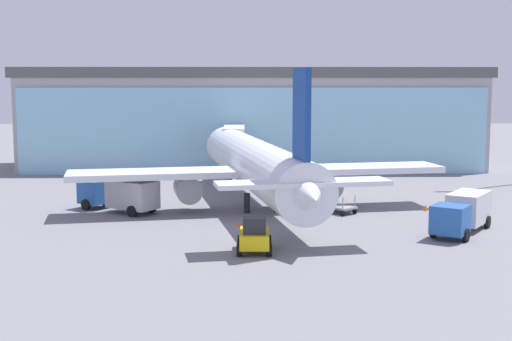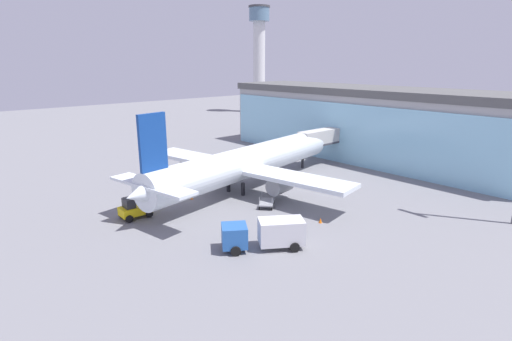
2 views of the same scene
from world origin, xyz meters
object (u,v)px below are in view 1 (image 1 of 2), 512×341
at_px(catering_truck, 120,194).
at_px(safety_cone_nose, 239,223).
at_px(safety_cone_wingtip, 426,207).
at_px(airplane, 257,165).
at_px(pushback_tug, 254,237).
at_px(fuel_truck, 463,212).
at_px(jet_bridge, 234,138).
at_px(baggage_cart, 338,207).

distance_m(catering_truck, safety_cone_nose, 11.39).
bearing_deg(safety_cone_wingtip, airplane, 173.51).
distance_m(pushback_tug, safety_cone_wingtip, 19.78).
bearing_deg(fuel_truck, jet_bridge, -116.55).
bearing_deg(jet_bridge, safety_cone_nose, -178.36).
xyz_separation_m(jet_bridge, safety_cone_wingtip, (15.89, -20.52, -4.03)).
relative_size(airplane, safety_cone_wingtip, 66.30).
bearing_deg(jet_bridge, pushback_tug, -177.01).
height_order(baggage_cart, safety_cone_wingtip, baggage_cart).
bearing_deg(baggage_cart, pushback_tug, -68.41).
xyz_separation_m(airplane, catering_truck, (-11.09, -1.56, -2.11)).
relative_size(catering_truck, safety_cone_nose, 13.14).
relative_size(catering_truck, pushback_tug, 2.24).
xyz_separation_m(catering_truck, safety_cone_wingtip, (24.87, -0.01, -1.19)).
bearing_deg(catering_truck, jet_bridge, -78.25).
relative_size(jet_bridge, airplane, 0.32).
bearing_deg(pushback_tug, fuel_truck, -68.22).
height_order(catering_truck, safety_cone_nose, catering_truck).
bearing_deg(safety_cone_nose, safety_cone_wingtip, 21.21).
height_order(baggage_cart, pushback_tug, pushback_tug).
xyz_separation_m(airplane, safety_cone_wingtip, (13.78, -1.57, -3.30)).
bearing_deg(baggage_cart, fuel_truck, 6.25).
distance_m(fuel_truck, baggage_cart, 10.75).
bearing_deg(catering_truck, baggage_cart, -147.31).
bearing_deg(jet_bridge, airplane, -173.48).
relative_size(jet_bridge, pushback_tug, 3.56).
height_order(airplane, catering_truck, airplane).
distance_m(airplane, safety_cone_wingtip, 14.26).
height_order(jet_bridge, safety_cone_wingtip, jet_bridge).
distance_m(baggage_cart, safety_cone_wingtip, 7.32).
bearing_deg(airplane, safety_cone_wingtip, -106.71).
height_order(fuel_truck, baggage_cart, fuel_truck).
bearing_deg(safety_cone_wingtip, safety_cone_nose, -158.79).
relative_size(jet_bridge, catering_truck, 1.59).
bearing_deg(safety_cone_nose, jet_bridge, 91.49).
bearing_deg(pushback_tug, safety_cone_wingtip, -44.87).
height_order(catering_truck, pushback_tug, catering_truck).
bearing_deg(airplane, baggage_cart, -120.37).
distance_m(fuel_truck, safety_cone_nose, 15.92).
distance_m(jet_bridge, catering_truck, 22.57).
distance_m(pushback_tug, safety_cone_nose, 7.95).
bearing_deg(catering_truck, pushback_tug, 163.17).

